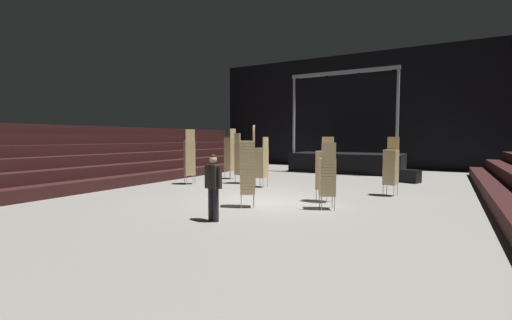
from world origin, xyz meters
The scene contains 14 objects.
ground_plane centered at (0.00, 0.00, -0.05)m, with size 22.00×30.00×0.10m, color gray.
arena_end_wall centered at (0.00, 15.00, 4.00)m, with size 22.00×0.30×8.00m, color black.
bleacher_bank_left centered at (-8.75, 1.00, 1.35)m, with size 4.50×24.00×2.70m.
stage_riser centered at (0.00, 11.17, 0.67)m, with size 6.48×3.08×5.93m.
man_with_tie centered at (0.28, -2.96, 0.96)m, with size 0.57×0.32×1.69m.
chair_stack_front_left centered at (3.62, 3.28, 1.07)m, with size 0.51×0.51×2.14m.
chair_stack_front_right centered at (2.34, -0.15, 0.98)m, with size 0.59×0.59×1.96m.
chair_stack_mid_left centered at (0.14, -1.02, 1.24)m, with size 0.61×0.61×2.48m.
chair_stack_mid_right centered at (-4.32, 4.75, 1.28)m, with size 0.50×0.50×2.56m.
chair_stack_mid_centre centered at (-2.90, 3.50, 1.15)m, with size 0.57×0.57×2.31m.
chair_stack_rear_left centered at (-4.80, 2.16, 1.24)m, with size 0.62×0.62×2.48m.
chair_stack_rear_right centered at (-1.49, 2.90, 1.07)m, with size 0.46×0.46×2.14m.
chair_stack_rear_centre centered at (1.90, 0.97, 1.07)m, with size 0.51×0.51×2.14m.
equipment_road_case centered at (3.86, 7.61, 0.30)m, with size 0.90×0.60×0.61m, color black.
Camera 1 is at (5.39, -9.90, 2.11)m, focal length 24.10 mm.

